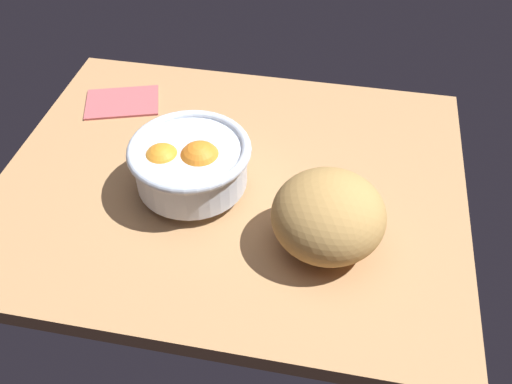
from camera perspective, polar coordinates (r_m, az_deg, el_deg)
The scene contains 4 objects.
ground_plane at distance 95.30cm, azimuth -2.55°, elevation 0.73°, with size 78.43×63.73×3.00cm, color #AE7F52.
fruit_bowl at distance 88.96cm, azimuth -6.85°, elevation 2.99°, with size 19.61×19.61×10.25cm.
bread_loaf at distance 80.64cm, azimuth 7.46°, elevation -2.44°, with size 16.71×16.47×12.03cm, color #B1874A.
napkin_folded at distance 113.80cm, azimuth -13.64°, elevation 9.07°, with size 14.10×9.78×0.93cm, color #B85458.
Camera 1 is at (17.04, -66.28, 64.82)cm, focal length 38.82 mm.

